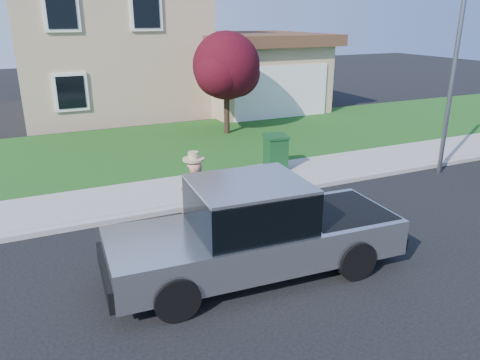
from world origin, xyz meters
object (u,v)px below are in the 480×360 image
pickup_truck (255,231)px  street_lamp (457,66)px  woman (195,196)px  trash_bin (276,152)px  ornamental_tree (227,69)px

pickup_truck → street_lamp: street_lamp is taller
woman → street_lamp: size_ratio=0.34×
pickup_truck → trash_bin: bearing=60.5°
woman → street_lamp: street_lamp is taller
pickup_truck → woman: 1.99m
pickup_truck → trash_bin: size_ratio=5.34×
pickup_truck → trash_bin: 5.72m
pickup_truck → ornamental_tree: 10.55m
ornamental_tree → trash_bin: 5.31m
ornamental_tree → woman: bearing=-117.9°
woman → ornamental_tree: ornamental_tree is taller
street_lamp → ornamental_tree: bearing=94.3°
pickup_truck → woman: (-0.44, 1.94, 0.05)m
ornamental_tree → trash_bin: size_ratio=3.75×
woman → ornamental_tree: (4.13, 7.80, 1.68)m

